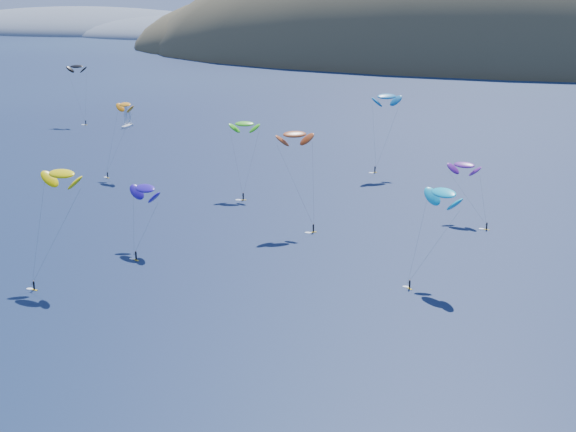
{
  "coord_description": "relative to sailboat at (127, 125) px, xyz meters",
  "views": [
    {
      "loc": [
        44.71,
        -71.8,
        56.23
      ],
      "look_at": [
        -4.96,
        80.0,
        9.0
      ],
      "focal_mm": 50.0,
      "sensor_mm": 36.0,
      "label": 1
    }
  ],
  "objects": [
    {
      "name": "island",
      "position": [
        153.15,
        354.88,
        -11.64
      ],
      "size": [
        730.0,
        300.0,
        210.0
      ],
      "color": "#3D3526",
      "rests_on": "ground"
    },
    {
      "name": "headland",
      "position": [
        -331.51,
        542.6,
        -4.26
      ],
      "size": [
        460.0,
        250.0,
        60.0
      ],
      "color": "slate",
      "rests_on": "ground"
    },
    {
      "name": "sailboat",
      "position": [
        0.0,
        0.0,
        0.0
      ],
      "size": [
        8.36,
        7.24,
        10.4
      ],
      "rotation": [
        0.0,
        0.0,
        0.07
      ],
      "color": "white",
      "rests_on": "ground"
    },
    {
      "name": "kitesurfer_1",
      "position": [
        39.16,
        -69.78,
        19.8
      ],
      "size": [
        8.37,
        11.51,
        22.88
      ],
      "rotation": [
        0.0,
        0.0,
        -0.48
      ],
      "color": "gold",
      "rests_on": "ground"
    },
    {
      "name": "kitesurfer_2",
      "position": [
        70.94,
        -151.11,
        19.67
      ],
      "size": [
        9.95,
        12.51,
        23.2
      ],
      "rotation": [
        0.0,
        0.0,
        -0.18
      ],
      "color": "gold",
      "rests_on": "ground"
    },
    {
      "name": "kitesurfer_3",
      "position": [
        80.87,
        -79.89,
        17.97
      ],
      "size": [
        8.58,
        11.46,
        21.14
      ],
      "rotation": [
        0.0,
        0.0,
        0.25
      ],
      "color": "gold",
      "rests_on": "ground"
    },
    {
      "name": "kitesurfer_4",
      "position": [
        112.29,
        -44.04,
        21.98
      ],
      "size": [
        10.13,
        10.05,
        25.64
      ],
      "rotation": [
        0.0,
        0.0,
        0.77
      ],
      "color": "gold",
      "rests_on": "ground"
    },
    {
      "name": "kitesurfer_5",
      "position": [
        140.84,
        -130.21,
        16.38
      ],
      "size": [
        10.17,
        12.96,
        19.98
      ],
      "rotation": [
        0.0,
        0.0,
        -0.75
      ],
      "color": "gold",
      "rests_on": "ground"
    },
    {
      "name": "kitesurfer_6",
      "position": [
        140.22,
        -86.37,
        12.27
      ],
      "size": [
        11.91,
        11.69,
        15.44
      ],
      "rotation": [
        0.0,
        0.0,
        -0.24
      ],
      "color": "gold",
      "rests_on": "ground"
    },
    {
      "name": "kitesurfer_9",
      "position": [
        103.0,
        -104.78,
        20.87
      ],
      "size": [
        11.57,
        9.56,
        24.27
      ],
      "rotation": [
        0.0,
        0.0,
        0.63
      ],
      "color": "gold",
      "rests_on": "ground"
    },
    {
      "name": "kitesurfer_10",
      "position": [
        77.09,
        -129.86,
        12.05
      ],
      "size": [
        10.25,
        14.15,
        15.57
      ],
      "rotation": [
        0.0,
        0.0,
        -0.48
      ],
      "color": "gold",
      "rests_on": "ground"
    },
    {
      "name": "kitesurfer_12",
      "position": [
        -23.47,
        3.49,
        21.75
      ],
      "size": [
        10.31,
        7.24,
        25.0
      ],
      "rotation": [
        0.0,
        0.0,
        0.13
      ],
      "color": "gold",
      "rests_on": "ground"
    }
  ]
}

